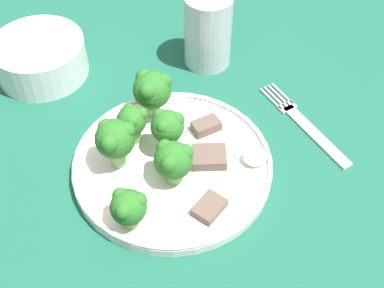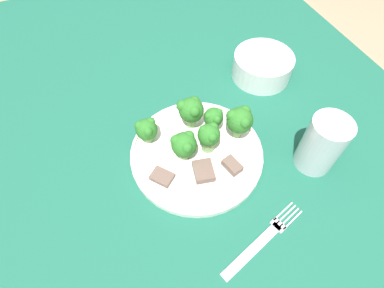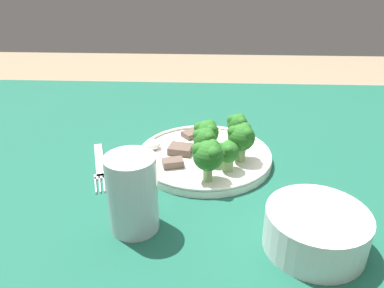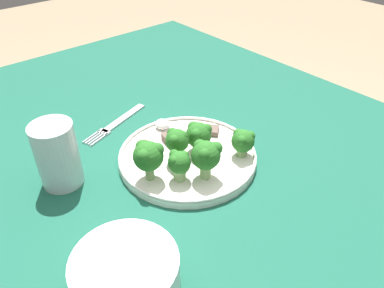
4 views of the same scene
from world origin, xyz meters
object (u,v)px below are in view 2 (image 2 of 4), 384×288
Objects in this scene: cream_bowl at (262,67)px; drinking_glass at (321,146)px; dinner_plate at (197,153)px; fork at (262,241)px.

drinking_glass is (0.24, -0.03, 0.02)m from cream_bowl.
dinner_plate is 2.21× the size of drinking_glass.
drinking_glass is at bearing -6.82° from cream_bowl.
fork is at bearing -59.78° from drinking_glass.
dinner_plate is at bearing -115.82° from drinking_glass.
drinking_glass is (-0.09, 0.16, 0.05)m from fork.
fork is (0.19, 0.03, -0.01)m from dinner_plate.
fork is 1.52× the size of drinking_glass.
cream_bowl is at bearing 123.35° from dinner_plate.
cream_bowl is 1.18× the size of drinking_glass.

